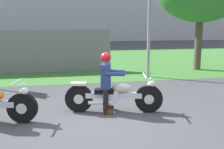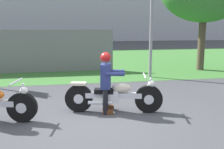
# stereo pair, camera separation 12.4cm
# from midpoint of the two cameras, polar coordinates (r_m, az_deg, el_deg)

# --- Properties ---
(ground) EXTENTS (120.00, 120.00, 0.00)m
(ground) POSITION_cam_midpoint_polar(r_m,az_deg,el_deg) (5.73, -2.70, -9.89)
(ground) COLOR #424247
(grass_verge) EXTENTS (60.00, 12.00, 0.01)m
(grass_verge) POSITION_cam_midpoint_polar(r_m,az_deg,el_deg) (15.17, -8.40, 2.88)
(grass_verge) COLOR #3D7533
(grass_verge) RESTS_ON ground
(motorcycle_lead) EXTENTS (2.22, 0.79, 0.88)m
(motorcycle_lead) POSITION_cam_midpoint_polar(r_m,az_deg,el_deg) (6.19, -0.14, -4.53)
(motorcycle_lead) COLOR black
(motorcycle_lead) RESTS_ON ground
(rider_lead) EXTENTS (0.61, 0.54, 1.40)m
(rider_lead) POSITION_cam_midpoint_polar(r_m,az_deg,el_deg) (6.10, -1.73, -0.65)
(rider_lead) COLOR black
(rider_lead) RESTS_ON ground
(fence_segment) EXTENTS (7.00, 0.06, 1.80)m
(fence_segment) POSITION_cam_midpoint_polar(r_m,az_deg,el_deg) (11.76, -17.76, 4.68)
(fence_segment) COLOR slate
(fence_segment) RESTS_ON ground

